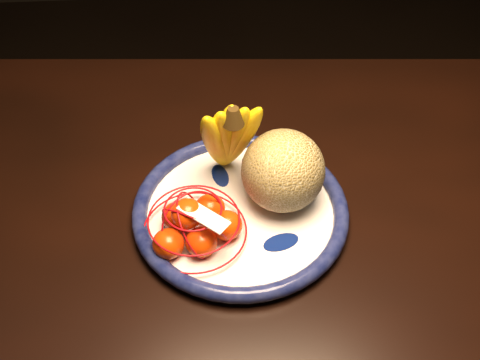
{
  "coord_description": "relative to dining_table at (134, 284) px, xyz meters",
  "views": [
    {
      "loc": [
        0.12,
        -0.42,
        1.48
      ],
      "look_at": [
        0.16,
        0.18,
        0.86
      ],
      "focal_mm": 45.0,
      "sensor_mm": 36.0,
      "label": 1
    }
  ],
  "objects": [
    {
      "name": "fruit_bowl",
      "position": [
        0.17,
        0.05,
        0.1
      ],
      "size": [
        0.32,
        0.32,
        0.03
      ],
      "rotation": [
        0.0,
        0.0,
        -0.3
      ],
      "color": "white",
      "rests_on": "dining_table"
    },
    {
      "name": "banana_bunch",
      "position": [
        0.15,
        0.12,
        0.19
      ],
      "size": [
        0.12,
        0.12,
        0.18
      ],
      "rotation": [
        0.0,
        0.0,
        0.2
      ],
      "color": "yellow",
      "rests_on": "fruit_bowl"
    },
    {
      "name": "cantaloupe",
      "position": [
        0.23,
        0.07,
        0.16
      ],
      "size": [
        0.12,
        0.12,
        0.12
      ],
      "primitive_type": "sphere",
      "color": "olive",
      "rests_on": "fruit_bowl"
    },
    {
      "name": "price_tag",
      "position": [
        0.11,
        -0.01,
        0.16
      ],
      "size": [
        0.07,
        0.07,
        0.01
      ],
      "primitive_type": "cube",
      "rotation": [
        -0.14,
        0.1,
        -0.65
      ],
      "color": "white",
      "rests_on": "mandarin_bag"
    },
    {
      "name": "mandarin_bag",
      "position": [
        0.1,
        0.01,
        0.12
      ],
      "size": [
        0.17,
        0.17,
        0.09
      ],
      "rotation": [
        0.0,
        0.0,
        0.18
      ],
      "color": "red",
      "rests_on": "fruit_bowl"
    },
    {
      "name": "dining_table",
      "position": [
        0.0,
        0.0,
        0.0
      ],
      "size": [
        1.64,
        1.05,
        0.79
      ],
      "rotation": [
        0.0,
        0.0,
        -0.07
      ],
      "color": "black",
      "rests_on": "ground"
    }
  ]
}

